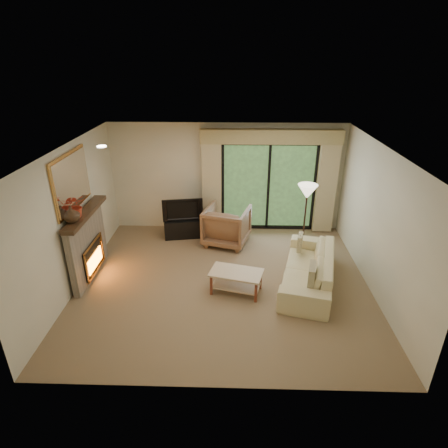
{
  "coord_description": "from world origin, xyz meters",
  "views": [
    {
      "loc": [
        0.19,
        -6.08,
        4.06
      ],
      "look_at": [
        0.0,
        0.3,
        1.1
      ],
      "focal_mm": 30.0,
      "sensor_mm": 36.0,
      "label": 1
    }
  ],
  "objects_px": {
    "armchair": "(227,225)",
    "coffee_table": "(236,282)",
    "media_console": "(183,228)",
    "sofa": "(308,268)"
  },
  "relations": [
    {
      "from": "armchair",
      "to": "coffee_table",
      "type": "bearing_deg",
      "value": 112.05
    },
    {
      "from": "coffee_table",
      "to": "armchair",
      "type": "bearing_deg",
      "value": 110.86
    },
    {
      "from": "armchair",
      "to": "media_console",
      "type": "bearing_deg",
      "value": -0.72
    },
    {
      "from": "sofa",
      "to": "coffee_table",
      "type": "xyz_separation_m",
      "value": [
        -1.37,
        -0.33,
        -0.12
      ]
    },
    {
      "from": "media_console",
      "to": "coffee_table",
      "type": "relative_size",
      "value": 0.95
    },
    {
      "from": "media_console",
      "to": "sofa",
      "type": "height_order",
      "value": "sofa"
    },
    {
      "from": "media_console",
      "to": "sofa",
      "type": "xyz_separation_m",
      "value": [
        2.63,
        -1.92,
        0.1
      ]
    },
    {
      "from": "media_console",
      "to": "coffee_table",
      "type": "xyz_separation_m",
      "value": [
        1.26,
        -2.25,
        -0.01
      ]
    },
    {
      "from": "media_console",
      "to": "sofa",
      "type": "relative_size",
      "value": 0.4
    },
    {
      "from": "media_console",
      "to": "armchair",
      "type": "xyz_separation_m",
      "value": [
        1.04,
        -0.31,
        0.22
      ]
    }
  ]
}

